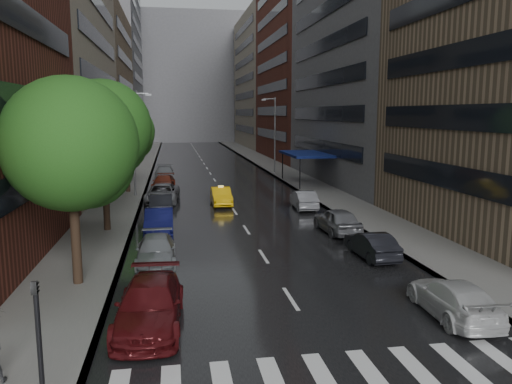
% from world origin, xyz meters
% --- Properties ---
extents(ground, '(220.00, 220.00, 0.00)m').
position_xyz_m(ground, '(0.00, 0.00, 0.00)').
color(ground, gray).
rests_on(ground, ground).
extents(road, '(14.00, 140.00, 0.01)m').
position_xyz_m(road, '(0.00, 50.00, 0.01)').
color(road, black).
rests_on(road, ground).
extents(sidewalk_left, '(4.00, 140.00, 0.15)m').
position_xyz_m(sidewalk_left, '(-9.00, 50.00, 0.07)').
color(sidewalk_left, gray).
rests_on(sidewalk_left, ground).
extents(sidewalk_right, '(4.00, 140.00, 0.15)m').
position_xyz_m(sidewalk_right, '(9.00, 50.00, 0.07)').
color(sidewalk_right, gray).
rests_on(sidewalk_right, ground).
extents(crosswalk, '(13.15, 2.80, 0.01)m').
position_xyz_m(crosswalk, '(0.20, -2.00, 0.01)').
color(crosswalk, silver).
rests_on(crosswalk, ground).
extents(buildings_left, '(8.00, 108.00, 38.00)m').
position_xyz_m(buildings_left, '(-15.00, 58.79, 15.99)').
color(buildings_left, maroon).
rests_on(buildings_left, ground).
extents(buildings_right, '(8.05, 109.10, 36.00)m').
position_xyz_m(buildings_right, '(15.00, 56.70, 15.03)').
color(buildings_right, '#937A5B').
rests_on(buildings_right, ground).
extents(building_far, '(40.00, 14.00, 32.00)m').
position_xyz_m(building_far, '(0.00, 118.00, 16.00)').
color(building_far, slate).
rests_on(building_far, ground).
extents(tree_near, '(5.54, 5.54, 8.83)m').
position_xyz_m(tree_near, '(-8.60, 6.94, 6.04)').
color(tree_near, '#382619').
rests_on(tree_near, ground).
extents(tree_mid, '(5.86, 5.86, 9.33)m').
position_xyz_m(tree_mid, '(-8.60, 16.91, 6.39)').
color(tree_mid, '#382619').
rests_on(tree_mid, ground).
extents(tree_far, '(5.17, 5.17, 8.23)m').
position_xyz_m(tree_far, '(-8.60, 32.26, 5.63)').
color(tree_far, '#382619').
rests_on(tree_far, ground).
extents(taxi, '(1.53, 4.31, 1.42)m').
position_xyz_m(taxi, '(-0.74, 24.88, 0.71)').
color(taxi, '#EAAE0C').
rests_on(taxi, ground).
extents(parked_cars_left, '(3.04, 43.44, 1.58)m').
position_xyz_m(parked_cars_left, '(-5.40, 21.90, 0.75)').
color(parked_cars_left, '#511013').
rests_on(parked_cars_left, ground).
extents(parked_cars_right, '(2.18, 25.54, 1.57)m').
position_xyz_m(parked_cars_right, '(5.40, 11.30, 0.72)').
color(parked_cars_right, silver).
rests_on(parked_cars_right, ground).
extents(traffic_light, '(0.18, 0.15, 3.45)m').
position_xyz_m(traffic_light, '(-7.60, -3.09, 2.23)').
color(traffic_light, black).
rests_on(traffic_light, sidewalk_left).
extents(street_lamp_left, '(1.74, 0.22, 9.00)m').
position_xyz_m(street_lamp_left, '(-7.72, 30.00, 4.89)').
color(street_lamp_left, gray).
rests_on(street_lamp_left, sidewalk_left).
extents(street_lamp_right, '(1.74, 0.22, 9.00)m').
position_xyz_m(street_lamp_right, '(7.72, 45.00, 4.89)').
color(street_lamp_right, gray).
rests_on(street_lamp_right, sidewalk_right).
extents(awning, '(4.00, 8.00, 3.12)m').
position_xyz_m(awning, '(8.98, 35.00, 3.13)').
color(awning, navy).
rests_on(awning, sidewalk_right).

